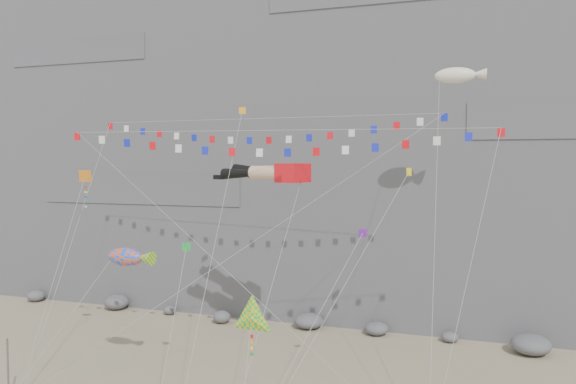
% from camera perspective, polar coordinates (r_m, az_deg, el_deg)
% --- Properties ---
extents(cliff, '(80.00, 28.00, 50.00)m').
position_cam_1_polar(cliff, '(64.25, 6.06, 12.29)').
color(cliff, slate).
rests_on(cliff, ground).
extents(talus_boulders, '(60.00, 3.00, 1.20)m').
position_cam_1_polar(talus_boulders, '(50.90, 2.14, -13.01)').
color(talus_boulders, slate).
rests_on(talus_boulders, ground).
extents(anchor_pole_left, '(0.12, 0.12, 3.85)m').
position_cam_1_polar(anchor_pole_left, '(40.20, -26.56, -15.80)').
color(anchor_pole_left, slate).
rests_on(anchor_pole_left, ground).
extents(legs_kite, '(8.05, 17.90, 20.64)m').
position_cam_1_polar(legs_kite, '(40.81, -1.95, 1.97)').
color(legs_kite, red).
rests_on(legs_kite, ground).
extents(flag_banner_upper, '(27.55, 13.80, 24.80)m').
position_cam_1_polar(flag_banner_upper, '(43.50, -2.99, 7.43)').
color(flag_banner_upper, red).
rests_on(flag_banner_upper, ground).
extents(flag_banner_lower, '(28.40, 9.11, 21.14)m').
position_cam_1_polar(flag_banner_lower, '(37.32, -1.47, 6.25)').
color(flag_banner_lower, red).
rests_on(flag_banner_lower, ground).
extents(harlequin_kite, '(1.72, 7.53, 15.16)m').
position_cam_1_polar(harlequin_kite, '(42.26, -19.93, 1.45)').
color(harlequin_kite, red).
rests_on(harlequin_kite, ground).
extents(fish_windsock, '(6.68, 6.60, 11.15)m').
position_cam_1_polar(fish_windsock, '(39.29, -16.19, -6.36)').
color(fish_windsock, '#F74D0C').
rests_on(fish_windsock, ground).
extents(delta_kite, '(2.51, 3.55, 8.26)m').
position_cam_1_polar(delta_kite, '(29.45, -3.73, -12.74)').
color(delta_kite, '#E2BB0B').
rests_on(delta_kite, ground).
extents(blimp_windsock, '(3.96, 15.51, 25.48)m').
position_cam_1_polar(blimp_windsock, '(42.24, 16.62, 11.21)').
color(blimp_windsock, '#F3E9C8').
rests_on(blimp_windsock, ground).
extents(small_kite_a, '(2.55, 14.34, 23.00)m').
position_cam_1_polar(small_kite_a, '(40.42, -4.80, 7.57)').
color(small_kite_a, '#FF9E15').
rests_on(small_kite_a, ground).
extents(small_kite_b, '(5.00, 9.48, 14.26)m').
position_cam_1_polar(small_kite_b, '(34.34, 7.47, -4.42)').
color(small_kite_b, '#6D1CA5').
rests_on(small_kite_b, ground).
extents(small_kite_c, '(3.78, 10.38, 13.75)m').
position_cam_1_polar(small_kite_c, '(36.53, -10.34, -5.74)').
color(small_kite_c, '#16952F').
rests_on(small_kite_c, ground).
extents(small_kite_d, '(6.62, 17.03, 22.33)m').
position_cam_1_polar(small_kite_d, '(38.82, 11.97, 1.61)').
color(small_kite_d, yellow).
rests_on(small_kite_d, ground).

